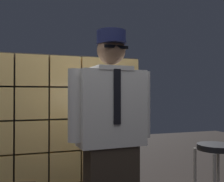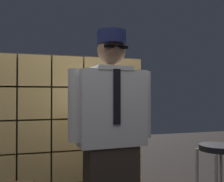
# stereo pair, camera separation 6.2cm
# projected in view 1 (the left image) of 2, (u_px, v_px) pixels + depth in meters

# --- Properties ---
(glass_block_wall) EXTENTS (1.69, 0.10, 1.69)m
(glass_block_wall) POSITION_uv_depth(u_px,v_px,m) (65.00, 135.00, 2.78)
(glass_block_wall) COLOR #F2C672
(glass_block_wall) RESTS_ON ground
(standing_person) EXTENTS (0.70, 0.31, 1.76)m
(standing_person) POSITION_uv_depth(u_px,v_px,m) (111.00, 136.00, 2.09)
(standing_person) COLOR #382D23
(standing_person) RESTS_ON ground
(bar_stool) EXTENTS (0.34, 0.34, 0.80)m
(bar_stool) POSITION_uv_depth(u_px,v_px,m) (216.00, 167.00, 2.38)
(bar_stool) COLOR black
(bar_stool) RESTS_ON ground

